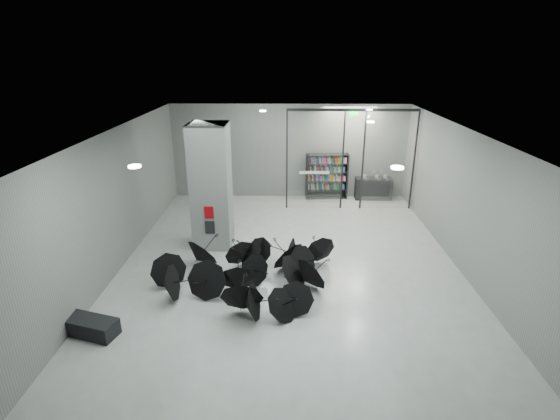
{
  "coord_description": "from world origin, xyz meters",
  "views": [
    {
      "loc": [
        -0.08,
        -10.79,
        6.03
      ],
      "look_at": [
        -0.3,
        1.5,
        1.4
      ],
      "focal_mm": 27.11,
      "sensor_mm": 36.0,
      "label": 1
    }
  ],
  "objects_px": {
    "bookshelf": "(327,176)",
    "umbrella_cluster": "(255,275)",
    "bench": "(91,327)",
    "column": "(211,186)",
    "shop_counter": "(373,188)"
  },
  "relations": [
    {
      "from": "bookshelf",
      "to": "umbrella_cluster",
      "type": "relative_size",
      "value": 0.36
    },
    {
      "from": "shop_counter",
      "to": "umbrella_cluster",
      "type": "relative_size",
      "value": 0.28
    },
    {
      "from": "column",
      "to": "bench",
      "type": "distance_m",
      "value": 5.56
    },
    {
      "from": "bookshelf",
      "to": "umbrella_cluster",
      "type": "distance_m",
      "value": 7.84
    },
    {
      "from": "bookshelf",
      "to": "bench",
      "type": "bearing_deg",
      "value": -127.83
    },
    {
      "from": "bench",
      "to": "umbrella_cluster",
      "type": "relative_size",
      "value": 0.22
    },
    {
      "from": "bench",
      "to": "umbrella_cluster",
      "type": "distance_m",
      "value": 4.2
    },
    {
      "from": "column",
      "to": "bookshelf",
      "type": "relative_size",
      "value": 2.04
    },
    {
      "from": "bookshelf",
      "to": "umbrella_cluster",
      "type": "bearing_deg",
      "value": -114.53
    },
    {
      "from": "shop_counter",
      "to": "umbrella_cluster",
      "type": "distance_m",
      "value": 8.65
    },
    {
      "from": "bench",
      "to": "shop_counter",
      "type": "relative_size",
      "value": 0.79
    },
    {
      "from": "shop_counter",
      "to": "column",
      "type": "bearing_deg",
      "value": -141.39
    },
    {
      "from": "column",
      "to": "bookshelf",
      "type": "bearing_deg",
      "value": 49.07
    },
    {
      "from": "column",
      "to": "umbrella_cluster",
      "type": "distance_m",
      "value": 3.49
    },
    {
      "from": "bench",
      "to": "bookshelf",
      "type": "height_order",
      "value": "bookshelf"
    }
  ]
}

